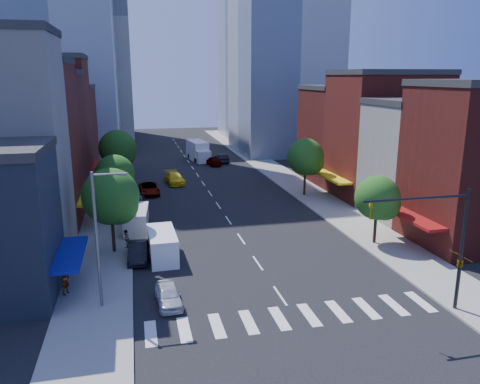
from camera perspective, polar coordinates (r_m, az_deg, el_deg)
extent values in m
plane|color=black|center=(33.43, 4.91, -12.49)|extent=(220.00, 220.00, 0.00)
cube|color=gray|center=(70.09, -15.16, 1.29)|extent=(5.00, 120.00, 0.15)
cube|color=gray|center=(73.36, 4.73, 2.28)|extent=(5.00, 120.00, 0.15)
cube|color=silver|center=(30.92, 6.66, -14.86)|extent=(19.00, 3.00, 0.01)
cube|color=maroon|center=(50.77, -26.10, 4.77)|extent=(12.00, 9.00, 16.00)
cube|color=#521914|center=(59.06, -24.26, 5.57)|extent=(12.00, 8.00, 15.00)
cube|color=maroon|center=(67.26, -22.99, 7.44)|extent=(12.00, 9.00, 17.00)
cube|color=#521914|center=(76.79, -21.68, 6.73)|extent=(12.00, 10.00, 13.00)
cube|color=beige|center=(53.75, 21.79, 3.47)|extent=(12.00, 8.00, 12.00)
cube|color=maroon|center=(61.05, 17.16, 6.42)|extent=(12.00, 10.00, 15.00)
cube|color=#521914|center=(69.94, 13.04, 6.74)|extent=(12.00, 10.00, 13.00)
cube|color=#9EA5AD|center=(124.44, -17.85, 19.39)|extent=(18.00, 18.00, 56.00)
cylinder|color=black|center=(32.91, 25.41, -6.44)|extent=(0.24, 0.24, 8.00)
cylinder|color=black|center=(29.87, 20.83, -0.75)|extent=(7.00, 0.16, 0.16)
imported|color=gold|center=(28.49, 15.69, -2.28)|extent=(0.22, 0.18, 1.10)
imported|color=gold|center=(33.18, 25.27, -7.74)|extent=(0.48, 2.24, 0.90)
cylinder|color=slate|center=(31.27, -17.06, -5.74)|extent=(0.20, 0.20, 9.00)
cylinder|color=slate|center=(30.07, -15.74, 2.09)|extent=(2.00, 0.14, 0.14)
cube|color=slate|center=(30.05, -14.02, 2.10)|extent=(0.50, 0.25, 0.18)
cylinder|color=black|center=(41.50, -15.23, -4.44)|extent=(0.28, 0.28, 3.92)
sphere|color=#174D16|center=(40.70, -15.50, -0.51)|extent=(4.80, 4.80, 4.80)
sphere|color=#174D16|center=(40.55, -14.60, -1.52)|extent=(3.36, 3.36, 3.36)
cylinder|color=black|center=(52.10, -14.82, -0.84)|extent=(0.28, 0.28, 3.64)
sphere|color=#174D16|center=(51.50, -15.01, 2.10)|extent=(4.20, 4.20, 4.20)
sphere|color=#174D16|center=(51.31, -14.31, 1.36)|extent=(2.94, 2.94, 2.94)
cylinder|color=black|center=(65.70, -14.52, 2.44)|extent=(0.28, 0.28, 4.20)
sphere|color=#174D16|center=(65.17, -14.69, 5.15)|extent=(5.00, 5.00, 5.00)
sphere|color=#174D16|center=(64.97, -14.13, 4.49)|extent=(3.50, 3.50, 3.50)
cylinder|color=black|center=(43.98, 16.17, -3.85)|extent=(0.28, 0.28, 3.36)
sphere|color=#174D16|center=(43.30, 16.39, -0.67)|extent=(4.00, 4.00, 4.00)
sphere|color=#174D16|center=(43.49, 17.22, -1.49)|extent=(2.80, 2.80, 2.80)
cylinder|color=black|center=(59.69, 7.89, 1.49)|extent=(0.28, 0.28, 3.92)
sphere|color=#174D16|center=(59.13, 7.99, 4.27)|extent=(4.60, 4.60, 4.60)
sphere|color=#174D16|center=(59.19, 8.61, 3.57)|extent=(3.22, 3.22, 3.22)
imported|color=silver|center=(32.28, -8.71, -12.31)|extent=(1.79, 3.98, 1.33)
imported|color=black|center=(39.90, -12.32, -7.12)|extent=(1.78, 4.50, 1.46)
imported|color=#999999|center=(61.49, -11.00, 0.40)|extent=(2.67, 5.29, 1.44)
imported|color=black|center=(55.17, -12.38, -1.30)|extent=(2.11, 4.62, 1.31)
cube|color=white|center=(39.78, -9.45, -6.41)|extent=(2.33, 5.51, 2.29)
cube|color=black|center=(37.73, -9.18, -7.01)|extent=(2.05, 1.14, 0.98)
cylinder|color=black|center=(38.27, -10.63, -8.53)|extent=(0.29, 0.84, 0.83)
cylinder|color=black|center=(38.42, -7.68, -8.31)|extent=(0.29, 0.84, 0.83)
cylinder|color=black|center=(41.72, -11.00, -6.62)|extent=(0.29, 0.84, 0.83)
cylinder|color=black|center=(41.86, -8.30, -6.43)|extent=(0.29, 0.84, 0.83)
cube|color=silver|center=(47.02, -12.50, -3.35)|extent=(2.62, 5.59, 2.28)
cube|color=black|center=(44.96, -12.70, -3.73)|extent=(2.09, 1.25, 0.98)
cylinder|color=black|center=(45.59, -13.84, -4.98)|extent=(0.34, 0.85, 0.83)
cylinder|color=black|center=(45.42, -11.38, -4.92)|extent=(0.34, 0.85, 0.83)
cylinder|color=black|center=(49.08, -13.44, -3.60)|extent=(0.34, 0.85, 0.83)
cylinder|color=black|center=(48.93, -11.16, -3.53)|extent=(0.34, 0.85, 0.83)
imported|color=yellow|center=(66.88, -7.99, 1.68)|extent=(2.89, 5.71, 1.59)
imported|color=black|center=(82.57, -2.26, 4.13)|extent=(1.96, 4.84, 1.56)
imported|color=#999999|center=(80.12, -3.27, 3.81)|extent=(2.40, 4.77, 1.56)
cube|color=white|center=(85.62, -5.22, 5.07)|extent=(3.42, 7.25, 3.44)
cube|color=white|center=(81.81, -4.48, 4.29)|extent=(2.59, 2.21, 2.15)
cylinder|color=black|center=(82.45, -5.42, 3.85)|extent=(0.44, 1.00, 0.97)
cylinder|color=black|center=(83.06, -3.84, 3.96)|extent=(0.44, 1.00, 0.97)
cylinder|color=black|center=(87.08, -6.23, 4.37)|extent=(0.44, 1.00, 0.97)
cylinder|color=black|center=(87.66, -4.73, 4.47)|extent=(0.44, 1.00, 0.97)
imported|color=#999999|center=(34.98, -20.54, -10.12)|extent=(0.77, 0.85, 1.94)
imported|color=#999999|center=(42.52, -13.75, -5.56)|extent=(0.84, 0.94, 1.60)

